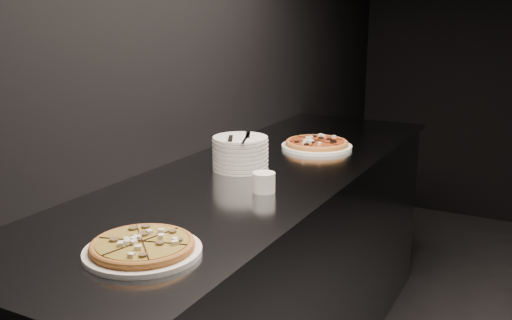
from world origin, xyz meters
The scene contains 7 objects.
wall_left centered at (-2.50, 0.00, 1.40)m, with size 0.02×5.00×2.80m, color black.
counter centered at (-2.13, 0.00, 0.46)m, with size 0.74×2.44×0.92m.
pizza_mushroom centered at (-2.02, -0.87, 0.94)m, with size 0.33×0.33×0.03m.
pizza_tomato centered at (-2.07, 0.42, 0.94)m, with size 0.36×0.36×0.04m.
plate_stack centered at (-2.20, -0.04, 0.98)m, with size 0.21×0.21×0.13m.
cutlery centered at (-2.19, -0.06, 1.05)m, with size 0.09×0.22×0.01m.
ramekin centered at (-1.98, -0.26, 0.96)m, with size 0.08×0.08×0.07m.
Camera 1 is at (-1.13, -1.91, 1.52)m, focal length 40.00 mm.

